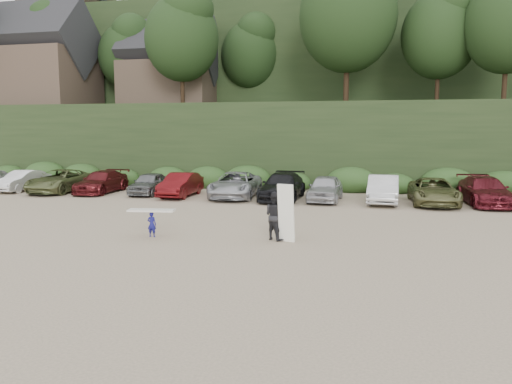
# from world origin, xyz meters

# --- Properties ---
(ground) EXTENTS (120.00, 120.00, 0.00)m
(ground) POSITION_xyz_m (0.00, 0.00, 0.00)
(ground) COLOR tan
(ground) RESTS_ON ground
(hillside_backdrop) EXTENTS (90.00, 41.50, 28.00)m
(hillside_backdrop) POSITION_xyz_m (-0.26, 35.93, 11.22)
(hillside_backdrop) COLOR black
(hillside_backdrop) RESTS_ON ground
(parked_cars) EXTENTS (39.46, 5.96, 1.60)m
(parked_cars) POSITION_xyz_m (-0.19, 9.92, 0.74)
(parked_cars) COLOR silver
(parked_cars) RESTS_ON ground
(child_surfer) EXTENTS (1.86, 0.76, 1.08)m
(child_surfer) POSITION_xyz_m (-2.30, -1.41, 0.74)
(child_surfer) COLOR navy
(child_surfer) RESTS_ON ground
(adult_surfer) EXTENTS (1.37, 1.08, 2.18)m
(adult_surfer) POSITION_xyz_m (2.52, -0.83, 0.94)
(adult_surfer) COLOR black
(adult_surfer) RESTS_ON ground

